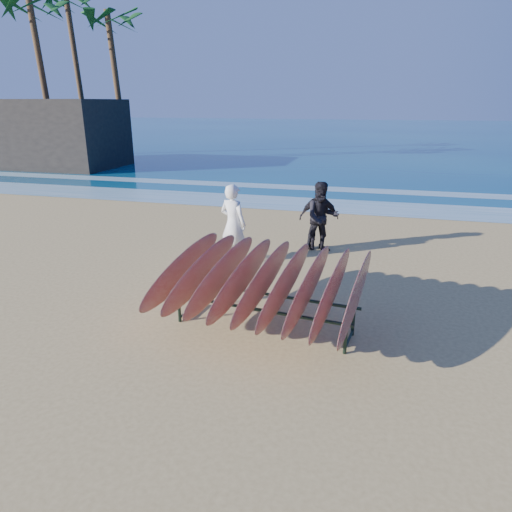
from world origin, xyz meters
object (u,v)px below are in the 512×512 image
Objects in this scene: person_white at (233,224)px; palm_mid at (111,23)px; building at (46,133)px; person_dark_b at (319,217)px; surfboard_rack at (264,281)px; person_dark_a at (322,217)px; palm_left at (34,11)px; palm_right at (70,4)px.

palm_mid is (-13.24, 17.55, 7.34)m from person_white.
person_white is 0.21× the size of palm_mid.
person_white is 0.22× the size of building.
person_white is 2.42m from person_dark_b.
building is 7.87m from palm_mid.
building reaches higher than surfboard_rack.
person_dark_a is at bearing -124.55° from person_white.
palm_mid is (3.13, 2.91, -0.32)m from palm_left.
building reaches higher than person_dark_a.
palm_mid reaches higher than person_white.
palm_right is at bearing 102.73° from palm_left.
palm_right reaches higher than building.
person_dark_b is (0.32, 4.73, -0.02)m from surfboard_rack.
surfboard_rack is 0.37× the size of palm_left.
surfboard_rack is 1.82× the size of person_white.
person_dark_a is at bearing -35.82° from palm_left.
person_white is 1.10× the size of person_dark_b.
palm_left is 5.39m from palm_right.
palm_right reaches higher than person_dark_b.
person_white is 23.26m from palm_left.
palm_right is at bearing 152.90° from palm_mid.
person_white is at bearing -48.41° from palm_right.
palm_left is at bearing 125.01° from person_dark_a.
person_dark_b is at bearing -120.92° from person_white.
palm_left reaches higher than building.
surfboard_rack is 0.40× the size of building.
person_dark_b is at bearing -43.19° from palm_right.
palm_left reaches higher than surfboard_rack.
person_dark_a is 23.35m from palm_mid.
person_dark_b is 28.09m from palm_right.
palm_mid is (2.91, 3.62, 6.36)m from building.
person_dark_b is 23.22m from palm_mid.
surfboard_rack is at bearing 71.83° from person_dark_b.
building is 0.95× the size of palm_mid.
person_dark_b is 21.88m from building.
palm_mid reaches higher than building.
surfboard_rack is 1.92× the size of person_dark_a.
palm_mid is at bearing 42.88° from palm_left.
person_white is 0.20× the size of palm_left.
person_dark_b is at bearing 93.15° from surfboard_rack.
person_white is 23.17m from palm_mid.
person_white is 0.18× the size of palm_right.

